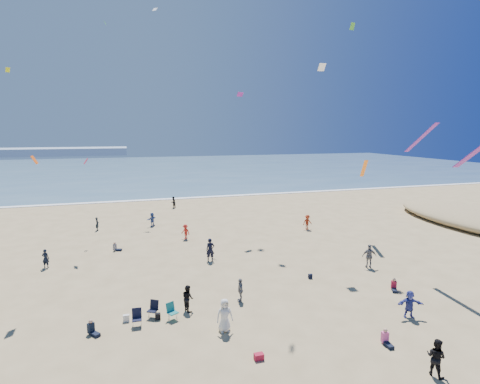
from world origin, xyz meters
name	(u,v)px	position (x,y,z in m)	size (l,w,h in m)	color
ground	(249,372)	(0.00, 0.00, 0.00)	(220.00, 220.00, 0.00)	tan
ocean	(146,169)	(0.00, 95.00, 0.03)	(220.00, 100.00, 0.06)	#476B84
surf_line	(161,199)	(0.00, 45.00, 0.04)	(220.00, 1.20, 0.08)	white
standing_flyers	(231,254)	(2.99, 13.75, 0.83)	(28.14, 41.48, 1.93)	black
seated_group	(252,306)	(1.95, 5.30, 0.42)	(20.40, 25.74, 0.84)	silver
chair_cluster	(154,313)	(-3.77, 5.89, 0.50)	(2.72, 1.52, 1.00)	black
white_tote	(126,318)	(-5.31, 6.35, 0.20)	(0.35, 0.20, 0.40)	silver
black_backpack	(158,316)	(-3.56, 6.05, 0.19)	(0.30, 0.22, 0.38)	black
cooler	(259,357)	(0.76, 0.74, 0.15)	(0.45, 0.30, 0.30)	maroon
navy_bag	(310,276)	(7.75, 9.03, 0.17)	(0.28, 0.18, 0.34)	black
kites_aloft	(297,85)	(8.70, 14.09, 14.49)	(40.20, 42.42, 28.10)	#09A3CE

